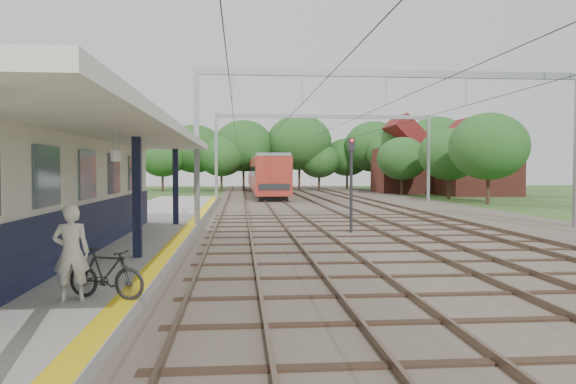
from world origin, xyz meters
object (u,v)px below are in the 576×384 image
person (71,253)px  bicycle (106,273)px  signal_post (351,176)px  train (264,174)px

person → bicycle: person is taller
signal_post → bicycle: bearing=-114.2°
signal_post → train: bearing=98.0°
person → train: size_ratio=0.05×
bicycle → person: bearing=122.3°
train → signal_post: size_ratio=9.31×
bicycle → signal_post: size_ratio=0.39×
bicycle → train: bearing=15.2°
person → signal_post: (7.52, 12.36, 1.18)m
person → signal_post: signal_post is taller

